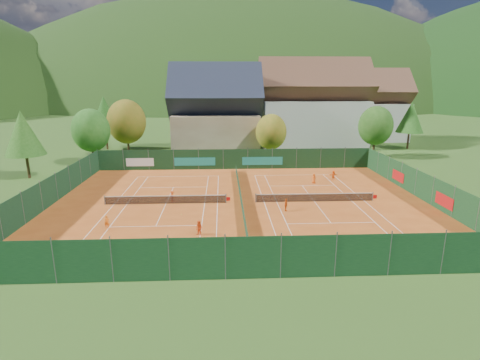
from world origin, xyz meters
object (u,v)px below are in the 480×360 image
at_px(hotel_block_b, 367,110).
at_px(player_right_far_a, 314,178).
at_px(player_left_near, 107,222).
at_px(chalet, 216,116).
at_px(ball_hopper, 374,238).
at_px(player_right_near, 286,205).
at_px(hotel_block_a, 313,109).
at_px(player_left_mid, 199,228).
at_px(player_left_far, 172,196).
at_px(player_right_far_b, 333,175).

height_order(hotel_block_b, player_right_far_a, hotel_block_b).
height_order(player_left_near, player_right_far_a, player_right_far_a).
distance_m(chalet, player_left_near, 38.34).
height_order(ball_hopper, player_right_near, player_right_near).
distance_m(hotel_block_a, player_left_mid, 49.36).
bearing_deg(player_left_near, ball_hopper, -17.16).
relative_size(ball_hopper, player_left_far, 0.66).
bearing_deg(chalet, hotel_block_a, 17.53).
bearing_deg(player_left_mid, player_right_near, 68.94).
distance_m(player_left_far, player_right_far_a, 18.37).
distance_m(player_left_mid, player_right_far_b, 24.13).
distance_m(player_left_near, player_right_far_b, 29.33).
distance_m(chalet, player_right_near, 34.23).
relative_size(hotel_block_a, player_right_near, 16.71).
relative_size(hotel_block_b, ball_hopper, 21.60).
relative_size(ball_hopper, player_right_far_a, 0.63).
distance_m(player_right_far_a, player_right_far_b, 3.26).
xyz_separation_m(hotel_block_b, player_right_far_a, (-20.30, -36.53, -5.98)).
relative_size(hotel_block_a, player_right_far_b, 16.40).
relative_size(player_left_mid, player_right_far_b, 0.99).
height_order(player_left_near, player_left_far, player_left_near).
bearing_deg(ball_hopper, player_right_far_a, 91.16).
height_order(chalet, ball_hopper, chalet).
bearing_deg(player_left_far, player_right_far_b, -130.80).
relative_size(player_left_near, player_right_far_a, 0.95).
distance_m(player_left_near, player_left_far, 8.85).
xyz_separation_m(chalet, hotel_block_b, (33.00, 14.00, -0.01)).
relative_size(chalet, player_left_far, 13.39).
height_order(chalet, player_left_mid, chalet).
relative_size(chalet, player_right_near, 12.53).
bearing_deg(player_left_far, ball_hopper, 172.97).
bearing_deg(hotel_block_b, player_right_far_a, -119.06).
bearing_deg(player_right_far_b, chalet, -60.09).
distance_m(player_left_near, player_left_mid, 8.44).
bearing_deg(player_right_far_a, player_left_mid, 57.37).
bearing_deg(hotel_block_b, chalet, -157.01).
distance_m(chalet, ball_hopper, 43.53).
relative_size(chalet, player_left_near, 13.35).
xyz_separation_m(hotel_block_b, player_right_far_b, (-17.36, -35.13, -5.96)).
bearing_deg(player_left_far, player_left_mid, 137.01).
height_order(chalet, player_right_far_a, chalet).
relative_size(chalet, hotel_block_a, 0.75).
bearing_deg(player_right_near, player_right_far_b, -9.28).
distance_m(hotel_block_b, player_right_far_a, 42.22).
xyz_separation_m(hotel_block_b, player_left_mid, (-33.97, -52.64, -5.97)).
bearing_deg(chalet, player_left_mid, -91.44).
bearing_deg(hotel_block_b, hotel_block_a, -150.26).
relative_size(chalet, player_right_far_b, 12.30).
relative_size(player_right_near, player_right_far_a, 1.02).
relative_size(hotel_block_b, player_right_far_b, 13.12).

